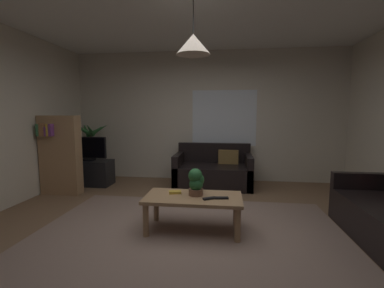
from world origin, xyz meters
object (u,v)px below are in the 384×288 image
remote_on_table_1 (210,198)px  pendant_lamp (193,44)px  book_on_table_0 (175,192)px  tv_stand (89,173)px  remote_on_table_0 (222,198)px  potted_palm_corner (91,153)px  coffee_table (193,202)px  bookshelf_corner (60,154)px  couch_under_window (213,172)px  potted_plant_on_table (196,182)px  tv (88,148)px

remote_on_table_1 → pendant_lamp: size_ratio=0.25×
book_on_table_0 → remote_on_table_1: bearing=-22.0°
tv_stand → book_on_table_0: bearing=-39.8°
remote_on_table_0 → potted_palm_corner: bearing=42.7°
coffee_table → tv_stand: 2.98m
coffee_table → bookshelf_corner: (-2.53, 1.20, 0.35)m
remote_on_table_1 → potted_palm_corner: (-2.74, 2.40, 0.13)m
coffee_table → tv_stand: size_ratio=1.31×
couch_under_window → remote_on_table_1: size_ratio=9.36×
couch_under_window → potted_palm_corner: bearing=175.3°
coffee_table → remote_on_table_0: size_ratio=7.34×
potted_plant_on_table → book_on_table_0: bearing=172.7°
potted_plant_on_table → tv: size_ratio=0.44×
tv → potted_palm_corner: (-0.19, 0.49, -0.17)m
potted_plant_on_table → tv_stand: bearing=143.0°
book_on_table_0 → tv_stand: tv_stand is taller
tv → bookshelf_corner: bearing=-106.8°
remote_on_table_1 → couch_under_window: bearing=151.6°
potted_palm_corner → pendant_lamp: pendant_lamp is taller
coffee_table → remote_on_table_0: remote_on_table_0 is taller
remote_on_table_0 → tv: bearing=47.2°
book_on_table_0 → bookshelf_corner: (-2.29, 1.12, 0.27)m
couch_under_window → potted_palm_corner: size_ratio=1.11×
couch_under_window → tv: tv is taller
remote_on_table_0 → tv: tv is taller
coffee_table → book_on_table_0: (-0.24, 0.09, 0.08)m
couch_under_window → bookshelf_corner: bearing=-161.7°
tv → pendant_lamp: (2.34, -1.82, 1.47)m
coffee_table → remote_on_table_1: (0.20, -0.09, 0.08)m
tv_stand → bookshelf_corner: bookshelf_corner is taller
tv → potted_plant_on_table: bearing=-36.7°
coffee_table → bookshelf_corner: bearing=154.5°
bookshelf_corner → pendant_lamp: size_ratio=2.17×
book_on_table_0 → remote_on_table_1: book_on_table_0 is taller
couch_under_window → remote_on_table_1: 2.19m
remote_on_table_0 → bookshelf_corner: bookshelf_corner is taller
remote_on_table_0 → bookshelf_corner: (-2.87, 1.27, 0.27)m
remote_on_table_0 → potted_plant_on_table: (-0.31, 0.11, 0.16)m
couch_under_window → potted_palm_corner: (-2.68, 0.22, 0.30)m
book_on_table_0 → tv: 2.74m
tv → bookshelf_corner: size_ratio=0.54×
bookshelf_corner → coffee_table: bearing=-25.5°
tv_stand → bookshelf_corner: size_ratio=0.64×
couch_under_window → remote_on_table_0: size_ratio=9.36×
tv_stand → remote_on_table_0: bearing=-35.3°
potted_plant_on_table → remote_on_table_1: bearing=-39.9°
book_on_table_0 → pendant_lamp: size_ratio=0.23×
couch_under_window → bookshelf_corner: (-2.67, -0.89, 0.44)m
couch_under_window → coffee_table: 2.10m
potted_plant_on_table → tv: 2.96m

